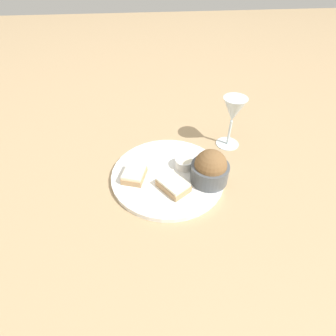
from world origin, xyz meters
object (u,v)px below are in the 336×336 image
salad_bowl (210,169)px  cheese_toast_near (173,185)px  sauce_ramekin (184,163)px  cheese_toast_far (134,174)px  wine_glass (233,112)px

salad_bowl → cheese_toast_near: 0.10m
salad_bowl → cheese_toast_near: salad_bowl is taller
salad_bowl → sauce_ramekin: (-0.06, -0.06, -0.02)m
sauce_ramekin → cheese_toast_far: 0.14m
cheese_toast_near → cheese_toast_far: (-0.05, -0.10, 0.00)m
salad_bowl → sauce_ramekin: salad_bowl is taller
sauce_ramekin → salad_bowl: bearing=44.7°
cheese_toast_far → wine_glass: 0.34m
salad_bowl → wine_glass: size_ratio=0.61×
sauce_ramekin → wine_glass: 0.21m
wine_glass → salad_bowl: bearing=-30.7°
salad_bowl → cheese_toast_near: bearing=-77.1°
sauce_ramekin → cheese_toast_near: size_ratio=0.53×
cheese_toast_far → wine_glass: (-0.14, 0.30, 0.09)m
cheese_toast_far → salad_bowl: bearing=82.1°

